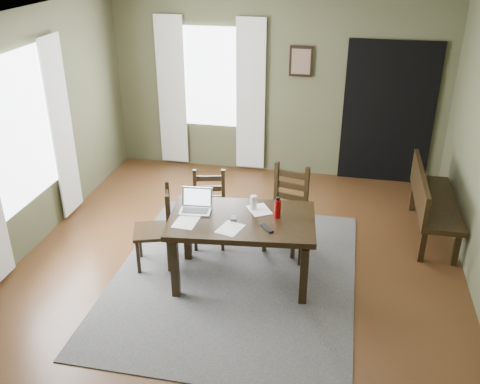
% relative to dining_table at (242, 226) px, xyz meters
% --- Properties ---
extents(ground, '(5.00, 6.00, 0.01)m').
position_rel_dining_table_xyz_m(ground, '(-0.09, 0.03, -0.68)').
color(ground, '#492C16').
extents(room_shell, '(5.02, 6.02, 2.71)m').
position_rel_dining_table_xyz_m(room_shell, '(-0.09, 0.03, 1.13)').
color(room_shell, '#4E5034').
rests_on(room_shell, ground).
extents(rug, '(2.60, 3.20, 0.01)m').
position_rel_dining_table_xyz_m(rug, '(-0.09, 0.03, -0.67)').
color(rug, '#424242').
rests_on(rug, ground).
extents(dining_table, '(1.60, 1.07, 0.75)m').
position_rel_dining_table_xyz_m(dining_table, '(0.00, 0.00, 0.00)').
color(dining_table, black).
rests_on(dining_table, rug).
extents(chair_end, '(0.52, 0.52, 0.94)m').
position_rel_dining_table_xyz_m(chair_end, '(-0.98, 0.11, -0.21)').
color(chair_end, black).
rests_on(chair_end, rug).
extents(chair_back_left, '(0.47, 0.47, 0.90)m').
position_rel_dining_table_xyz_m(chair_back_left, '(-0.54, 0.69, -0.23)').
color(chair_back_left, black).
rests_on(chair_back_left, rug).
extents(chair_back_right, '(0.52, 0.52, 1.00)m').
position_rel_dining_table_xyz_m(chair_back_right, '(0.38, 0.79, -0.18)').
color(chair_back_right, black).
rests_on(chair_back_right, rug).
extents(bench, '(0.48, 1.50, 0.85)m').
position_rel_dining_table_xyz_m(bench, '(2.06, 1.41, -0.17)').
color(bench, black).
rests_on(bench, ground).
extents(laptop, '(0.35, 0.28, 0.22)m').
position_rel_dining_table_xyz_m(laptop, '(-0.51, 0.09, 0.15)').
color(laptop, '#B7B7BC').
rests_on(laptop, dining_table).
extents(computer_mouse, '(0.07, 0.10, 0.03)m').
position_rel_dining_table_xyz_m(computer_mouse, '(-0.08, -0.05, 0.11)').
color(computer_mouse, '#3F3F42').
rests_on(computer_mouse, dining_table).
extents(tv_remote, '(0.15, 0.17, 0.02)m').
position_rel_dining_table_xyz_m(tv_remote, '(0.29, -0.17, 0.10)').
color(tv_remote, black).
rests_on(tv_remote, dining_table).
extents(drinking_glass, '(0.08, 0.08, 0.16)m').
position_rel_dining_table_xyz_m(drinking_glass, '(0.08, 0.22, 0.17)').
color(drinking_glass, silver).
rests_on(drinking_glass, dining_table).
extents(water_bottle, '(0.07, 0.07, 0.23)m').
position_rel_dining_table_xyz_m(water_bottle, '(0.36, 0.09, 0.20)').
color(water_bottle, '#AB0D0E').
rests_on(water_bottle, dining_table).
extents(paper_a, '(0.24, 0.30, 0.00)m').
position_rel_dining_table_xyz_m(paper_a, '(-0.54, -0.20, 0.10)').
color(paper_a, white).
rests_on(paper_a, dining_table).
extents(paper_c, '(0.31, 0.34, 0.00)m').
position_rel_dining_table_xyz_m(paper_c, '(0.15, 0.21, 0.09)').
color(paper_c, white).
rests_on(paper_c, dining_table).
extents(paper_e, '(0.28, 0.32, 0.00)m').
position_rel_dining_table_xyz_m(paper_e, '(-0.07, -0.24, 0.10)').
color(paper_e, white).
rests_on(paper_e, dining_table).
extents(window_left, '(0.01, 1.30, 1.70)m').
position_rel_dining_table_xyz_m(window_left, '(-2.56, 0.23, 0.78)').
color(window_left, white).
rests_on(window_left, ground).
extents(window_back, '(1.00, 0.01, 1.50)m').
position_rel_dining_table_xyz_m(window_back, '(-1.09, 3.00, 0.78)').
color(window_back, white).
rests_on(window_back, ground).
extents(curtain_left_far, '(0.03, 0.48, 2.30)m').
position_rel_dining_table_xyz_m(curtain_left_far, '(-2.53, 1.05, 0.53)').
color(curtain_left_far, silver).
rests_on(curtain_left_far, ground).
extents(curtain_back_left, '(0.44, 0.03, 2.30)m').
position_rel_dining_table_xyz_m(curtain_back_left, '(-1.71, 2.97, 0.53)').
color(curtain_back_left, silver).
rests_on(curtain_back_left, ground).
extents(curtain_back_right, '(0.44, 0.03, 2.30)m').
position_rel_dining_table_xyz_m(curtain_back_right, '(-0.47, 2.97, 0.53)').
color(curtain_back_right, silver).
rests_on(curtain_back_right, ground).
extents(framed_picture, '(0.34, 0.03, 0.44)m').
position_rel_dining_table_xyz_m(framed_picture, '(0.26, 3.00, 1.08)').
color(framed_picture, black).
rests_on(framed_picture, ground).
extents(doorway_back, '(1.30, 0.03, 2.10)m').
position_rel_dining_table_xyz_m(doorway_back, '(1.56, 3.00, 0.38)').
color(doorway_back, black).
rests_on(doorway_back, ground).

